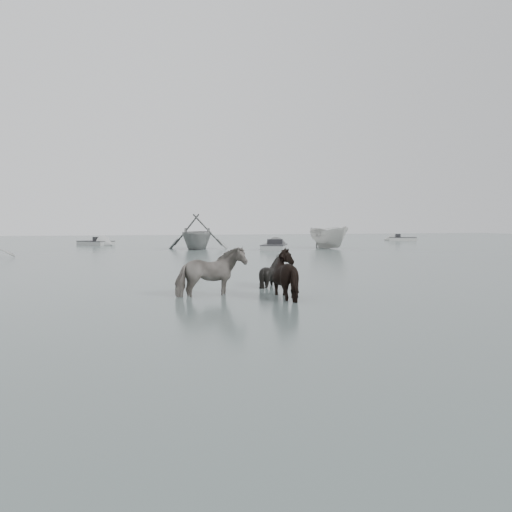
% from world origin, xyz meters
% --- Properties ---
extents(ground, '(140.00, 140.00, 0.00)m').
position_xyz_m(ground, '(0.00, 0.00, 0.00)').
color(ground, '#546462').
rests_on(ground, ground).
extents(pony_pinto, '(1.93, 1.09, 1.54)m').
position_xyz_m(pony_pinto, '(-0.64, -0.50, 0.77)').
color(pony_pinto, black).
rests_on(pony_pinto, ground).
extents(pony_dark, '(1.84, 1.96, 1.57)m').
position_xyz_m(pony_dark, '(1.37, -1.32, 0.79)').
color(pony_dark, black).
rests_on(pony_dark, ground).
extents(pony_black, '(1.23, 1.11, 1.27)m').
position_xyz_m(pony_black, '(1.59, 1.05, 0.64)').
color(pony_black, black).
rests_on(pony_black, ground).
extents(rowboat_trail, '(6.01, 6.45, 2.76)m').
position_xyz_m(rowboat_trail, '(3.49, 23.60, 1.38)').
color(rowboat_trail, gray).
rests_on(rowboat_trail, ground).
extents(boat_small, '(2.11, 4.86, 1.83)m').
position_xyz_m(boat_small, '(13.36, 21.67, 0.92)').
color(boat_small, beige).
rests_on(boat_small, ground).
extents(skiff_port, '(3.50, 4.92, 0.75)m').
position_xyz_m(skiff_port, '(8.64, 20.92, 0.38)').
color(skiff_port, '#9C9F9D').
rests_on(skiff_port, ground).
extents(skiff_mid, '(4.04, 4.45, 0.75)m').
position_xyz_m(skiff_mid, '(-3.87, 32.55, 0.38)').
color(skiff_mid, '#9EA09E').
rests_on(skiff_mid, ground).
extents(skiff_star, '(4.32, 3.30, 0.75)m').
position_xyz_m(skiff_star, '(28.67, 34.89, 0.38)').
color(skiff_star, beige).
rests_on(skiff_star, ground).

